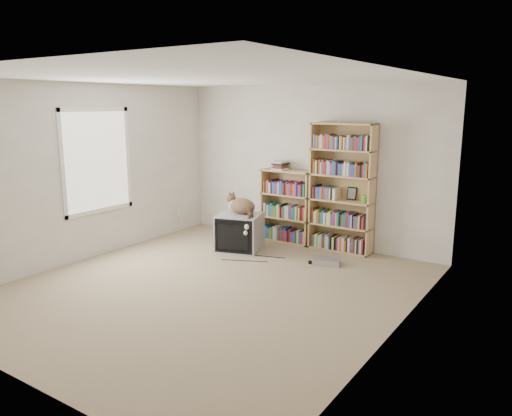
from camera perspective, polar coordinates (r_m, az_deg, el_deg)
The scene contains 17 objects.
floor at distance 6.21m, azimuth -5.10°, elevation -9.06°, with size 4.50×5.00×0.01m, color tan.
wall_back at distance 7.96m, azimuth 6.09°, elevation 4.85°, with size 4.50×0.02×2.50m, color silver.
wall_front at distance 4.28m, azimuth -26.86°, elevation -2.43°, with size 4.50×0.02×2.50m, color silver.
wall_left at distance 7.49m, azimuth -18.88°, elevation 3.84°, with size 0.02×5.00×2.50m, color silver.
wall_right at distance 4.81m, azimuth 16.00°, elevation -0.12°, with size 0.02×5.00×2.50m, color silver.
ceiling at distance 5.81m, azimuth -5.57°, elevation 14.65°, with size 4.50×5.00×0.02m, color white.
window at distance 7.58m, azimuth -17.70°, elevation 5.16°, with size 0.02×1.22×1.52m, color white.
crt_tv at distance 7.67m, azimuth -1.86°, elevation -2.76°, with size 0.78×0.74×0.56m.
cat at distance 7.58m, azimuth -1.53°, elevation -0.08°, with size 0.64×0.50×0.52m.
bookcase_tall at distance 7.61m, azimuth 9.84°, elevation 1.86°, with size 0.97×0.30×1.93m.
bookcase_short at distance 8.10m, azimuth 3.64°, elevation -0.12°, with size 0.85×0.30×1.17m.
book_stack at distance 8.02m, azimuth 2.84°, elevation 4.88°, with size 0.20×0.26×0.14m, color red.
green_mug at distance 7.46m, azimuth 12.37°, elevation 1.02°, with size 0.10×0.10×0.11m, color green.
framed_print at distance 7.64m, azimuth 10.92°, elevation 1.65°, with size 0.15×0.01×0.19m, color black.
dvd_player at distance 7.10m, azimuth 8.06°, elevation -6.05°, with size 0.37×0.27×0.09m, color #B1B1B6.
wall_outlet at distance 8.89m, azimuth -8.87°, elevation -0.58°, with size 0.01×0.08×0.13m, color silver.
floor_cables at distance 7.15m, azimuth 1.12°, elevation -6.14°, with size 1.20×0.70×0.01m, color black, non-canonical shape.
Camera 1 is at (3.65, -4.50, 2.21)m, focal length 35.00 mm.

